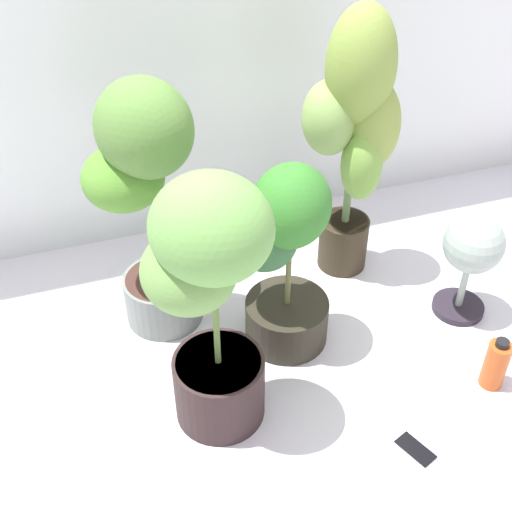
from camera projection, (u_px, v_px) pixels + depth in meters
name	position (u px, v px, depth m)	size (l,w,h in m)	color
ground_plane	(299.00, 362.00, 2.23)	(8.00, 8.00, 0.00)	silver
potted_plant_front_left	(209.00, 291.00, 1.77)	(0.43, 0.40, 0.83)	#312222
potted_plant_back_right	(355.00, 125.00, 2.24)	(0.35, 0.27, 1.00)	#342A1A
potted_plant_back_left	(145.00, 190.00, 2.07)	(0.41, 0.40, 0.89)	slate
potted_plant_center	(282.00, 255.00, 2.09)	(0.37, 0.35, 0.67)	#2C281D
cell_phone	(415.00, 450.00, 1.96)	(0.12, 0.16, 0.01)	white
floor_fan	(472.00, 250.00, 2.25)	(0.25, 0.25, 0.40)	#261F2A
nutrient_bottle	(496.00, 364.00, 2.10)	(0.07, 0.07, 0.19)	#C5511E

